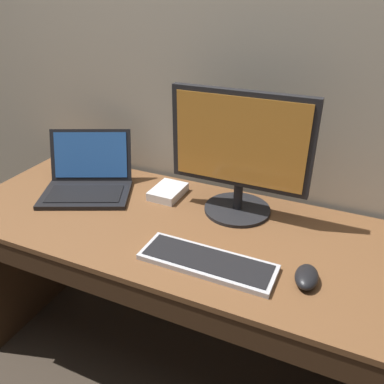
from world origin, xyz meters
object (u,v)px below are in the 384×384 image
external_monitor (240,150)px  wired_keyboard (207,262)px  computer_mouse (307,277)px  laptop_black (88,180)px  external_drive_box (168,192)px

external_monitor → wired_keyboard: bearing=-87.0°
wired_keyboard → computer_mouse: computer_mouse is taller
laptop_black → external_drive_box: 0.33m
wired_keyboard → computer_mouse: 0.29m
laptop_black → external_monitor: size_ratio=0.87×
wired_keyboard → external_drive_box: (-0.31, 0.34, 0.01)m
laptop_black → computer_mouse: (0.91, -0.20, -0.03)m
laptop_black → computer_mouse: size_ratio=3.98×
external_monitor → wired_keyboard: size_ratio=1.18×
laptop_black → external_drive_box: laptop_black is taller
external_monitor → external_drive_box: size_ratio=3.24×
external_monitor → wired_keyboard: 0.41m
laptop_black → wired_keyboard: bearing=-21.3°
wired_keyboard → external_drive_box: size_ratio=2.74×
laptop_black → external_drive_box: (0.32, 0.10, -0.03)m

